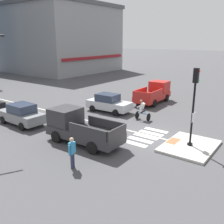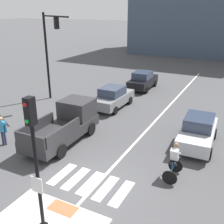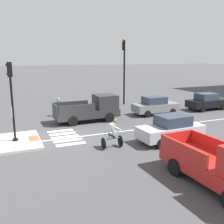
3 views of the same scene
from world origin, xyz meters
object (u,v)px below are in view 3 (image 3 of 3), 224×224
pickup_truck_charcoal_westbound_near (92,109)px  pedestrian_at_curb_left (59,105)px  traffic_light_mast (124,64)px  signal_pole (11,94)px  car_silver_eastbound_mid (171,129)px  car_grey_westbound_far (155,106)px  car_black_westbound_distant (207,102)px  cyclist (113,133)px

pickup_truck_charcoal_westbound_near → pedestrian_at_curb_left: pickup_truck_charcoal_westbound_near is taller
traffic_light_mast → signal_pole: bearing=-52.9°
car_silver_eastbound_mid → car_grey_westbound_far: (-6.88, 3.23, 0.00)m
car_black_westbound_distant → cyclist: (6.37, -12.77, 0.06)m
signal_pole → car_black_westbound_distant: size_ratio=1.13×
cyclist → car_silver_eastbound_mid: bearing=84.7°
car_grey_westbound_far → cyclist: cyclist is taller
traffic_light_mast → cyclist: 13.66m
traffic_light_mast → cyclist: (11.63, -6.22, -3.54)m
traffic_light_mast → car_black_westbound_distant: (5.26, 6.54, -3.60)m
signal_pole → car_grey_westbound_far: size_ratio=1.13×
signal_pole → car_silver_eastbound_mid: bearing=68.9°
car_grey_westbound_far → cyclist: (6.53, -6.93, 0.06)m
signal_pole → car_grey_westbound_far: 12.73m
signal_pole → car_grey_westbound_far: (-3.47, 12.05, -2.15)m
pickup_truck_charcoal_westbound_near → cyclist: size_ratio=3.05×
car_grey_westbound_far → car_black_westbound_distant: 5.84m
signal_pole → pickup_truck_charcoal_westbound_near: 7.22m
cyclist → pedestrian_at_curb_left: cyclist is taller
traffic_light_mast → car_silver_eastbound_mid: 12.76m
signal_pole → cyclist: size_ratio=2.78×
car_grey_westbound_far → pickup_truck_charcoal_westbound_near: pickup_truck_charcoal_westbound_near is taller
signal_pole → pedestrian_at_curb_left: (-6.11, 3.91, -1.98)m
cyclist → traffic_light_mast: bearing=151.8°
car_silver_eastbound_mid → car_black_westbound_distant: 11.28m
car_black_westbound_distant → cyclist: bearing=-63.5°
car_silver_eastbound_mid → car_black_westbound_distant: bearing=126.5°
signal_pole → car_silver_eastbound_mid: (3.40, 8.82, -2.15)m
pickup_truck_charcoal_westbound_near → cyclist: 6.52m
car_silver_eastbound_mid → car_black_westbound_distant: (-6.72, 9.07, 0.00)m
pickup_truck_charcoal_westbound_near → pedestrian_at_curb_left: 3.48m
car_grey_westbound_far → car_silver_eastbound_mid: bearing=-25.2°
car_black_westbound_distant → pedestrian_at_curb_left: size_ratio=2.47×
car_silver_eastbound_mid → pickup_truck_charcoal_westbound_near: (-6.79, -2.76, 0.17)m
pedestrian_at_curb_left → pickup_truck_charcoal_westbound_near: bearing=38.4°
signal_pole → traffic_light_mast: (-8.57, 11.35, 1.45)m
signal_pole → pedestrian_at_curb_left: signal_pole is taller
traffic_light_mast → pedestrian_at_curb_left: size_ratio=4.09×
car_silver_eastbound_mid → cyclist: 3.72m
traffic_light_mast → car_black_westbound_distant: size_ratio=1.65×
car_silver_eastbound_mid → pickup_truck_charcoal_westbound_near: bearing=-157.9°
pickup_truck_charcoal_westbound_near → car_silver_eastbound_mid: bearing=22.1°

